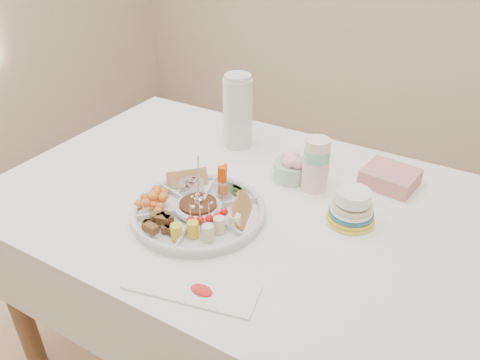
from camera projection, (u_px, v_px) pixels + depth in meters
The scene contains 16 objects.
floor at pixel (242, 357), 1.84m from camera, with size 4.00×4.00×0.00m, color tan.
dining_table at pixel (242, 287), 1.64m from camera, with size 1.52×1.02×0.76m, color white.
party_tray at pixel (198, 209), 1.34m from camera, with size 0.38×0.38×0.04m, color white.
bean_dip at pixel (198, 207), 1.34m from camera, with size 0.11×0.11×0.04m, color #371C0C.
tortillas at pixel (242, 210), 1.30m from camera, with size 0.10×0.10×0.06m, color brown, non-canonical shape.
carrot_cucumber at pixel (230, 180), 1.40m from camera, with size 0.11×0.11×0.10m, color #FB5000, non-canonical shape.
pita_raisins at pixel (190, 180), 1.44m from camera, with size 0.11×0.11×0.06m, color tan, non-canonical shape.
cherries at pixel (156, 199), 1.36m from camera, with size 0.12×0.12×0.05m, color #F69444, non-canonical shape.
granola_chunks at pixel (162, 225), 1.26m from camera, with size 0.10×0.10×0.05m, color brown, non-canonical shape.
banana_tomato at pixel (208, 226), 1.22m from camera, with size 0.10×0.10×0.08m, color #E5E375, non-canonical shape.
cup_stack at pixel (317, 156), 1.42m from camera, with size 0.08×0.08×0.23m, color silver.
thermos at pixel (238, 110), 1.66m from camera, with size 0.11×0.11×0.27m, color silver.
flower_bowl at pixel (291, 167), 1.51m from camera, with size 0.12×0.12×0.09m, color silver.
napkin_stack at pixel (390, 177), 1.48m from camera, with size 0.16×0.14×0.05m, color tan.
plate_stack at pixel (352, 208), 1.31m from camera, with size 0.14×0.14×0.09m, color #FBE253.
placemat at pixel (191, 287), 1.11m from camera, with size 0.32×0.11×0.01m, color white.
Camera 1 is at (0.60, -1.03, 1.56)m, focal length 35.00 mm.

